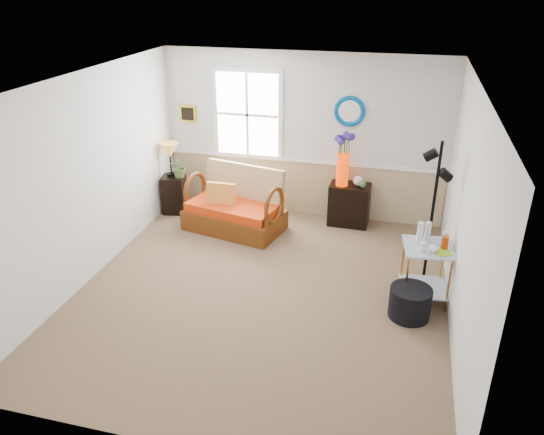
% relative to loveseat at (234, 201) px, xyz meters
% --- Properties ---
extents(floor, '(4.50, 5.00, 0.01)m').
position_rel_loveseat_xyz_m(floor, '(0.88, -1.61, -0.48)').
color(floor, '#836347').
rests_on(floor, ground).
extents(ceiling, '(4.50, 5.00, 0.01)m').
position_rel_loveseat_xyz_m(ceiling, '(0.88, -1.61, 2.12)').
color(ceiling, white).
rests_on(ceiling, walls).
extents(walls, '(4.51, 5.01, 2.60)m').
position_rel_loveseat_xyz_m(walls, '(0.88, -1.61, 0.82)').
color(walls, silver).
rests_on(walls, floor).
extents(wainscot, '(4.46, 0.02, 0.90)m').
position_rel_loveseat_xyz_m(wainscot, '(0.88, 0.87, -0.03)').
color(wainscot, tan).
rests_on(wainscot, walls).
extents(chair_rail, '(4.46, 0.04, 0.06)m').
position_rel_loveseat_xyz_m(chair_rail, '(0.88, 0.86, 0.44)').
color(chair_rail, white).
rests_on(chair_rail, walls).
extents(window, '(1.14, 0.06, 1.44)m').
position_rel_loveseat_xyz_m(window, '(-0.02, 0.86, 1.12)').
color(window, white).
rests_on(window, walls).
extents(picture, '(0.28, 0.03, 0.28)m').
position_rel_loveseat_xyz_m(picture, '(-1.04, 0.87, 1.07)').
color(picture, '#B38F1A').
rests_on(picture, walls).
extents(mirror, '(0.47, 0.07, 0.47)m').
position_rel_loveseat_xyz_m(mirror, '(1.58, 0.87, 1.27)').
color(mirror, '#0063AA').
rests_on(mirror, walls).
extents(loveseat, '(1.60, 1.13, 0.95)m').
position_rel_loveseat_xyz_m(loveseat, '(0.00, 0.00, 0.00)').
color(loveseat, '#4E290B').
rests_on(loveseat, floor).
extents(throw_pillow, '(0.45, 0.12, 0.44)m').
position_rel_loveseat_xyz_m(throw_pillow, '(-0.19, -0.04, 0.06)').
color(throw_pillow, '#D1550F').
rests_on(throw_pillow, loveseat).
extents(lamp_stand, '(0.41, 0.41, 0.63)m').
position_rel_loveseat_xyz_m(lamp_stand, '(-1.17, 0.39, -0.16)').
color(lamp_stand, black).
rests_on(lamp_stand, floor).
extents(table_lamp, '(0.41, 0.41, 0.55)m').
position_rel_loveseat_xyz_m(table_lamp, '(-1.20, 0.41, 0.43)').
color(table_lamp, gold).
rests_on(table_lamp, lamp_stand).
extents(potted_plant, '(0.32, 0.35, 0.27)m').
position_rel_loveseat_xyz_m(potted_plant, '(-1.02, 0.38, 0.28)').
color(potted_plant, '#466630').
rests_on(potted_plant, lamp_stand).
extents(cabinet, '(0.63, 0.41, 0.66)m').
position_rel_loveseat_xyz_m(cabinet, '(1.69, 0.64, -0.15)').
color(cabinet, black).
rests_on(cabinet, floor).
extents(flower_vase, '(0.25, 0.25, 0.83)m').
position_rel_loveseat_xyz_m(flower_vase, '(1.56, 0.60, 0.60)').
color(flower_vase, red).
rests_on(flower_vase, cabinet).
extents(side_table, '(0.63, 0.63, 0.72)m').
position_rel_loveseat_xyz_m(side_table, '(2.83, -1.27, -0.11)').
color(side_table, '#A87A32').
rests_on(side_table, floor).
extents(tabletop_items, '(0.57, 0.57, 0.27)m').
position_rel_loveseat_xyz_m(tabletop_items, '(2.88, -1.26, 0.38)').
color(tabletop_items, silver).
rests_on(tabletop_items, side_table).
extents(floor_lamp, '(0.29, 0.29, 1.90)m').
position_rel_loveseat_xyz_m(floor_lamp, '(2.85, -0.90, 0.47)').
color(floor_lamp, black).
rests_on(floor_lamp, floor).
extents(ottoman, '(0.59, 0.59, 0.37)m').
position_rel_loveseat_xyz_m(ottoman, '(2.68, -1.69, -0.29)').
color(ottoman, black).
rests_on(ottoman, floor).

